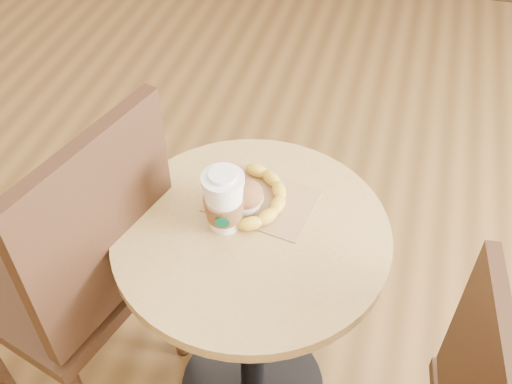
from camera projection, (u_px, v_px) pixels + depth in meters
cafe_table at (252, 293)px, 1.52m from camera, size 0.63×0.63×0.75m
chair_left at (78, 269)px, 1.49m from camera, size 0.56×0.56×1.04m
kraft_bag at (262, 200)px, 1.41m from camera, size 0.27×0.22×0.00m
coffee_cup at (224, 202)px, 1.31m from camera, size 0.09×0.10×0.16m
muffin at (245, 198)px, 1.36m from camera, size 0.09×0.09×0.08m
banana at (263, 198)px, 1.39m from camera, size 0.16×0.24×0.03m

